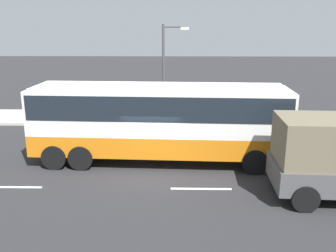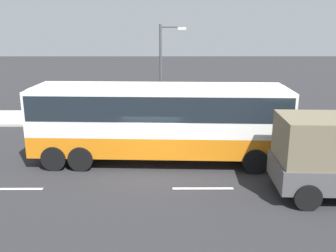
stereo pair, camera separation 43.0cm
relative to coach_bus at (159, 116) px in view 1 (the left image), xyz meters
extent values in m
plane|color=#28282B|center=(-0.34, -0.85, -2.23)|extent=(120.00, 120.00, 0.00)
cube|color=#A8A399|center=(-0.34, 8.25, -2.16)|extent=(80.00, 4.00, 0.15)
cube|color=white|center=(-5.77, -2.99, -2.23)|extent=(2.40, 0.16, 0.01)
cube|color=white|center=(1.75, -2.99, -2.23)|extent=(2.40, 0.16, 0.01)
cube|color=orange|center=(0.00, 0.00, -1.21)|extent=(11.72, 3.06, 0.95)
cube|color=white|center=(0.00, 0.00, 0.26)|extent=(11.72, 3.06, 1.99)
cube|color=black|center=(0.00, 0.00, 0.56)|extent=(11.49, 3.08, 1.09)
cube|color=black|center=(5.75, -0.25, 0.36)|extent=(0.22, 2.35, 1.59)
cube|color=white|center=(0.00, 0.00, 1.32)|extent=(11.25, 2.88, 0.12)
cylinder|color=black|center=(4.26, 1.04, -1.68)|extent=(1.11, 0.35, 1.10)
cylinder|color=black|center=(4.15, -1.41, -1.68)|extent=(1.11, 0.35, 1.10)
cylinder|color=black|center=(-3.35, 1.37, -1.68)|extent=(1.11, 0.35, 1.10)
cylinder|color=black|center=(-3.46, -1.07, -1.68)|extent=(1.11, 0.35, 1.10)
cylinder|color=black|center=(-4.55, 1.43, -1.68)|extent=(1.11, 0.35, 1.10)
cylinder|color=black|center=(-4.66, -1.02, -1.68)|extent=(1.11, 0.35, 1.10)
cylinder|color=black|center=(5.31, -2.38, -1.75)|extent=(0.97, 0.32, 0.96)
cylinder|color=black|center=(5.21, -4.74, -1.75)|extent=(0.97, 0.32, 0.96)
cylinder|color=#38334C|center=(-1.35, 8.62, -1.70)|extent=(0.14, 0.14, 0.77)
cylinder|color=#38334C|center=(-1.51, 8.63, -1.70)|extent=(0.14, 0.14, 0.77)
cylinder|color=gold|center=(-1.43, 8.62, -1.03)|extent=(0.32, 0.32, 0.57)
sphere|color=tan|center=(-1.43, 8.62, -0.64)|extent=(0.21, 0.21, 0.21)
cylinder|color=#47474C|center=(-0.03, 6.50, 0.97)|extent=(0.16, 0.16, 6.11)
cylinder|color=#47474C|center=(0.61, 6.50, 3.88)|extent=(1.28, 0.10, 0.10)
cube|color=silver|center=(1.25, 6.50, 3.78)|extent=(0.50, 0.24, 0.16)
camera|label=1|loc=(0.73, -16.56, 4.05)|focal=40.00mm
camera|label=2|loc=(0.30, -16.56, 4.05)|focal=40.00mm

